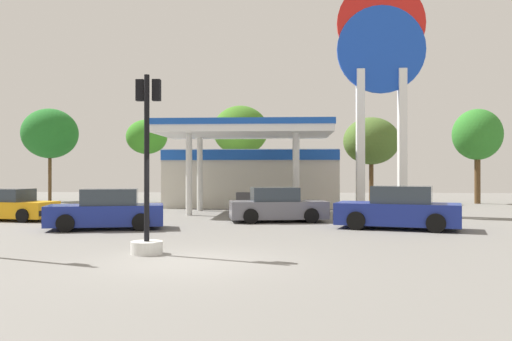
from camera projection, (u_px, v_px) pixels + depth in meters
ground_plane at (187, 262)px, 12.87m from camera, size 90.00×90.00×0.00m
gas_station at (252, 173)px, 33.93m from camera, size 10.61×12.49×4.77m
station_pole_sign at (381, 65)px, 27.19m from camera, size 4.45×0.56×11.95m
car_0 at (398, 209)px, 20.46m from camera, size 4.93×3.13×1.64m
car_1 at (10, 206)px, 24.09m from camera, size 4.19×2.32×1.42m
car_2 at (277, 206)px, 23.49m from camera, size 4.43×2.47×1.50m
car_3 at (107, 211)px, 20.38m from camera, size 4.59×2.76×1.54m
traffic_signal_0 at (147, 200)px, 14.20m from camera, size 0.84×0.84×4.73m
tree_0 at (50, 134)px, 40.52m from camera, size 4.16×4.16×6.97m
tree_1 at (147, 138)px, 39.00m from camera, size 2.97×2.97×5.99m
tree_2 at (240, 131)px, 40.30m from camera, size 4.14×4.14×7.16m
tree_3 at (371, 141)px, 37.88m from camera, size 3.93×3.93×6.04m
tree_4 at (477, 135)px, 37.13m from camera, size 3.36×3.36×6.55m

